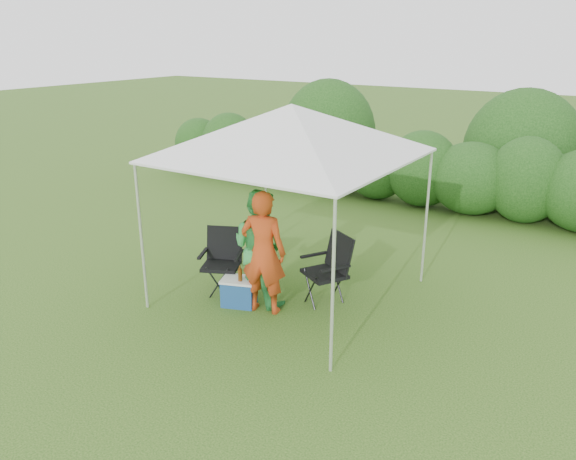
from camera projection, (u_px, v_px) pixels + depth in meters
The scene contains 9 objects.
ground at pixel (273, 306), 8.12m from camera, with size 70.00×70.00×0.00m, color #40641F.
hedge at pixel (427, 171), 12.55m from camera, with size 14.86×1.53×1.80m.
canopy at pixel (291, 131), 7.70m from camera, with size 3.10×3.10×2.83m.
chair_right at pixel (331, 264), 8.09m from camera, with size 0.79×0.78×1.02m.
chair_left at pixel (223, 256), 8.48m from camera, with size 0.74×0.72×0.97m.
man at pixel (263, 253), 7.70m from camera, with size 0.64×0.42×1.76m, color #C03D15.
woman at pixel (259, 247), 7.98m from camera, with size 0.83×0.64×1.70m, color green.
cooler at pixel (239, 292), 8.09m from camera, with size 0.58×0.50×0.41m.
bottle at pixel (240, 273), 7.93m from camera, with size 0.06×0.06×0.23m, color #592D0C.
Camera 1 is at (4.14, -6.02, 3.71)m, focal length 35.00 mm.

